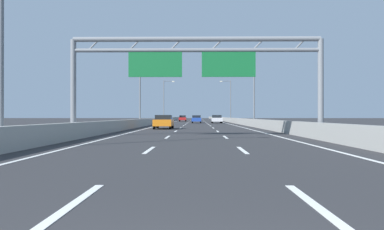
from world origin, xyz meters
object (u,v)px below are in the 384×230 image
object	(u,v)px
red_car	(183,118)
streetlamp_right_far	(230,98)
streetlamp_right_mid	(252,86)
white_car	(217,119)
orange_car	(164,122)
green_car	(197,118)
blue_car	(196,119)
streetlamp_left_near	(7,13)
streetlamp_left_mid	(142,86)
streetlamp_left_far	(165,98)
sign_gantry	(195,61)

from	to	relation	value
red_car	streetlamp_right_far	bearing A→B (deg)	-21.99
streetlamp_right_mid	white_car	xyz separation A→B (m)	(-3.87, 18.49, -4.63)
streetlamp_right_mid	streetlamp_right_far	size ratio (longest dim) A/B	1.00
streetlamp_right_mid	orange_car	xyz separation A→B (m)	(-10.84, -12.52, -4.67)
white_car	green_car	bearing A→B (deg)	93.86
orange_car	blue_car	xyz separation A→B (m)	(3.27, 31.96, 0.02)
streetlamp_right_far	white_car	xyz separation A→B (m)	(-3.87, -17.92, -4.63)
white_car	blue_car	bearing A→B (deg)	165.54
streetlamp_left_near	white_car	size ratio (longest dim) A/B	2.05
streetlamp_right_far	blue_car	size ratio (longest dim) A/B	2.12
streetlamp_right_far	red_car	size ratio (longest dim) A/B	2.27
streetlamp_left_near	streetlamp_left_mid	size ratio (longest dim) A/B	1.00
streetlamp_right_far	orange_car	bearing A→B (deg)	-102.50
white_car	orange_car	size ratio (longest dim) A/B	1.10
streetlamp_left_mid	streetlamp_left_far	xyz separation A→B (m)	(0.00, 36.41, 0.00)
streetlamp_left_near	orange_car	distance (m)	24.68
sign_gantry	streetlamp_right_far	bearing A→B (deg)	83.25
streetlamp_right_mid	streetlamp_left_far	size ratio (longest dim) A/B	1.00
streetlamp_left_mid	red_car	world-z (taller)	streetlamp_left_mid
sign_gantry	streetlamp_left_mid	bearing A→B (deg)	105.22
red_car	blue_car	distance (m)	21.66
streetlamp_left_far	streetlamp_right_far	distance (m)	14.93
sign_gantry	red_car	xyz separation A→B (m)	(-3.43, 68.03, -4.06)
white_car	orange_car	xyz separation A→B (m)	(-6.97, -31.01, -0.03)
sign_gantry	streetlamp_left_far	distance (m)	64.03
green_car	white_car	bearing A→B (deg)	-86.14
streetlamp_right_mid	streetlamp_left_far	xyz separation A→B (m)	(-14.93, 36.41, 0.00)
streetlamp_left_mid	streetlamp_left_far	size ratio (longest dim) A/B	1.00
streetlamp_right_mid	green_car	size ratio (longest dim) A/B	2.20
sign_gantry	streetlamp_left_mid	distance (m)	28.19
streetlamp_left_mid	blue_car	world-z (taller)	streetlamp_left_mid
streetlamp_left_far	red_car	xyz separation A→B (m)	(3.97, 4.43, -4.66)
blue_car	streetlamp_left_mid	bearing A→B (deg)	-110.73
streetlamp_left_far	streetlamp_right_far	bearing A→B (deg)	0.00
streetlamp_right_mid	streetlamp_left_near	bearing A→B (deg)	-112.30
green_car	orange_car	world-z (taller)	green_car
blue_car	red_car	bearing A→B (deg)	99.01
streetlamp_left_near	red_car	world-z (taller)	streetlamp_left_near
streetlamp_left_mid	green_car	bearing A→B (deg)	83.89
streetlamp_right_mid	green_car	distance (m)	71.07
streetlamp_left_mid	orange_car	xyz separation A→B (m)	(4.09, -12.52, -4.67)
sign_gantry	streetlamp_left_far	world-z (taller)	streetlamp_left_far
sign_gantry	green_car	world-z (taller)	sign_gantry
blue_car	orange_car	bearing A→B (deg)	-95.84
streetlamp_left_mid	white_car	bearing A→B (deg)	59.11
streetlamp_right_mid	streetlamp_right_far	xyz separation A→B (m)	(0.00, 36.41, 0.00)
streetlamp_left_near	streetlamp_left_far	distance (m)	72.82
streetlamp_left_near	green_car	world-z (taller)	streetlamp_left_near
white_car	orange_car	world-z (taller)	white_car
streetlamp_left_far	green_car	bearing A→B (deg)	77.52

